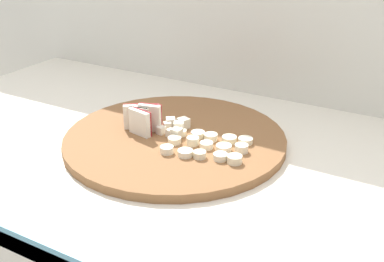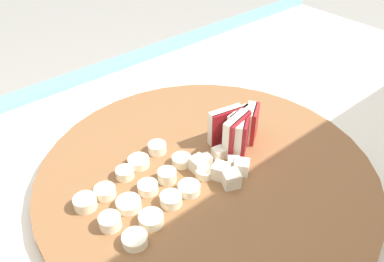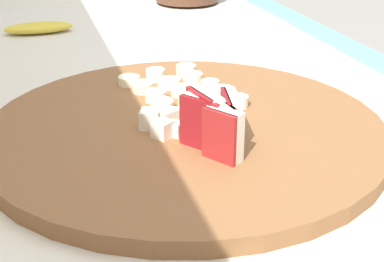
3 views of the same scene
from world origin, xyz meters
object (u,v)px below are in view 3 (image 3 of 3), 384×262
Objects in this scene: apple_wedge_fan at (216,124)px; banana_slice_rows at (180,89)px; banana_peel at (39,28)px; cutting_board at (185,129)px; apple_dice_pile at (173,120)px.

apple_wedge_fan is 0.49× the size of banana_slice_rows.
apple_wedge_fan is at bearing -165.58° from banana_peel.
banana_slice_rows reaches higher than cutting_board.
apple_dice_pile is 0.58× the size of banana_peel.
apple_wedge_fan is at bearing -170.08° from cutting_board.
apple_dice_pile is (-0.01, 0.02, 0.02)m from cutting_board.
apple_wedge_fan is 0.66× the size of banana_peel.
apple_dice_pile reaches higher than cutting_board.
banana_peel is at bearing 15.02° from cutting_board.
cutting_board is 3.58× the size of banana_peel.
apple_dice_pile is at bearing 160.27° from banana_slice_rows.
banana_slice_rows is 0.45m from banana_peel.
banana_slice_rows is at bearing -19.73° from apple_dice_pile.
banana_peel is (0.42, 0.15, -0.01)m from banana_slice_rows.
apple_dice_pile reaches higher than banana_slice_rows.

